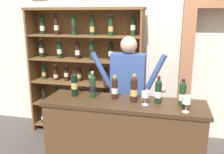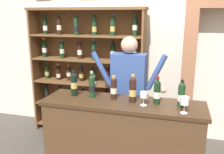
{
  "view_description": "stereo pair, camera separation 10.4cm",
  "coord_description": "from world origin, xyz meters",
  "px_view_note": "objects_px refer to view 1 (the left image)",
  "views": [
    {
      "loc": [
        0.61,
        -2.47,
        1.94
      ],
      "look_at": [
        -0.06,
        0.36,
        1.21
      ],
      "focal_mm": 39.07,
      "sensor_mm": 36.0,
      "label": 1
    },
    {
      "loc": [
        0.71,
        -2.45,
        1.94
      ],
      "look_at": [
        -0.06,
        0.36,
        1.21
      ],
      "focal_mm": 39.07,
      "sensor_mm": 36.0,
      "label": 2
    }
  ],
  "objects_px": {
    "wine_glass_left": "(187,100)",
    "tasting_bottle_super_tuscan": "(93,86)",
    "tasting_counter": "(123,144)",
    "tasting_bottle_bianco": "(134,89)",
    "shopkeeper": "(128,85)",
    "tasting_bottle_chianti": "(183,93)",
    "wine_shelf": "(86,69)",
    "wine_glass_center": "(145,95)",
    "tasting_bottle_riserva": "(74,84)",
    "tasting_bottle_grappa": "(158,91)",
    "tasting_bottle_rosso": "(115,88)"
  },
  "relations": [
    {
      "from": "wine_glass_left",
      "to": "tasting_bottle_super_tuscan",
      "type": "bearing_deg",
      "value": 167.84
    },
    {
      "from": "tasting_counter",
      "to": "tasting_bottle_bianco",
      "type": "bearing_deg",
      "value": 13.89
    },
    {
      "from": "shopkeeper",
      "to": "tasting_bottle_bianco",
      "type": "bearing_deg",
      "value": -73.88
    },
    {
      "from": "tasting_bottle_bianco",
      "to": "tasting_bottle_chianti",
      "type": "distance_m",
      "value": 0.51
    },
    {
      "from": "wine_shelf",
      "to": "shopkeeper",
      "type": "xyz_separation_m",
      "value": [
        0.81,
        -0.63,
        -0.04
      ]
    },
    {
      "from": "tasting_bottle_super_tuscan",
      "to": "wine_glass_center",
      "type": "height_order",
      "value": "tasting_bottle_super_tuscan"
    },
    {
      "from": "tasting_bottle_bianco",
      "to": "tasting_bottle_super_tuscan",
      "type": "bearing_deg",
      "value": 175.31
    },
    {
      "from": "tasting_bottle_riserva",
      "to": "tasting_bottle_chianti",
      "type": "height_order",
      "value": "tasting_bottle_riserva"
    },
    {
      "from": "tasting_counter",
      "to": "tasting_bottle_bianco",
      "type": "relative_size",
      "value": 5.76
    },
    {
      "from": "tasting_bottle_bianco",
      "to": "tasting_bottle_chianti",
      "type": "bearing_deg",
      "value": -0.01
    },
    {
      "from": "tasting_bottle_bianco",
      "to": "tasting_bottle_grappa",
      "type": "distance_m",
      "value": 0.26
    },
    {
      "from": "shopkeeper",
      "to": "tasting_bottle_rosso",
      "type": "xyz_separation_m",
      "value": [
        -0.07,
        -0.5,
        0.1
      ]
    },
    {
      "from": "tasting_bottle_riserva",
      "to": "tasting_bottle_grappa",
      "type": "height_order",
      "value": "tasting_bottle_grappa"
    },
    {
      "from": "tasting_counter",
      "to": "tasting_bottle_rosso",
      "type": "distance_m",
      "value": 0.66
    },
    {
      "from": "tasting_bottle_bianco",
      "to": "tasting_bottle_grappa",
      "type": "bearing_deg",
      "value": 3.56
    },
    {
      "from": "tasting_counter",
      "to": "tasting_bottle_riserva",
      "type": "bearing_deg",
      "value": 174.09
    },
    {
      "from": "wine_shelf",
      "to": "tasting_bottle_chianti",
      "type": "distance_m",
      "value": 1.88
    },
    {
      "from": "tasting_counter",
      "to": "tasting_bottle_super_tuscan",
      "type": "relative_size",
      "value": 5.85
    },
    {
      "from": "tasting_bottle_bianco",
      "to": "wine_glass_center",
      "type": "xyz_separation_m",
      "value": [
        0.13,
        -0.07,
        -0.04
      ]
    },
    {
      "from": "wine_shelf",
      "to": "tasting_bottle_grappa",
      "type": "xyz_separation_m",
      "value": [
        1.22,
        -1.15,
        0.07
      ]
    },
    {
      "from": "tasting_bottle_bianco",
      "to": "wine_glass_center",
      "type": "bearing_deg",
      "value": -29.12
    },
    {
      "from": "wine_glass_center",
      "to": "tasting_bottle_bianco",
      "type": "bearing_deg",
      "value": 150.88
    },
    {
      "from": "tasting_bottle_super_tuscan",
      "to": "tasting_bottle_chianti",
      "type": "height_order",
      "value": "tasting_bottle_super_tuscan"
    },
    {
      "from": "shopkeeper",
      "to": "tasting_bottle_rosso",
      "type": "bearing_deg",
      "value": -97.61
    },
    {
      "from": "tasting_bottle_bianco",
      "to": "wine_shelf",
      "type": "bearing_deg",
      "value": 129.53
    },
    {
      "from": "tasting_bottle_riserva",
      "to": "tasting_bottle_chianti",
      "type": "relative_size",
      "value": 1.05
    },
    {
      "from": "tasting_counter",
      "to": "tasting_bottle_grappa",
      "type": "relative_size",
      "value": 5.91
    },
    {
      "from": "wine_shelf",
      "to": "tasting_bottle_chianti",
      "type": "xyz_separation_m",
      "value": [
        1.47,
        -1.17,
        0.07
      ]
    },
    {
      "from": "tasting_bottle_bianco",
      "to": "tasting_bottle_chianti",
      "type": "xyz_separation_m",
      "value": [
        0.51,
        -0.0,
        -0.01
      ]
    },
    {
      "from": "tasting_bottle_riserva",
      "to": "tasting_bottle_super_tuscan",
      "type": "height_order",
      "value": "tasting_bottle_super_tuscan"
    },
    {
      "from": "wine_shelf",
      "to": "tasting_bottle_bianco",
      "type": "xyz_separation_m",
      "value": [
        0.97,
        -1.17,
        0.08
      ]
    },
    {
      "from": "tasting_bottle_grappa",
      "to": "wine_glass_left",
      "type": "height_order",
      "value": "tasting_bottle_grappa"
    },
    {
      "from": "tasting_bottle_chianti",
      "to": "wine_glass_left",
      "type": "relative_size",
      "value": 1.72
    },
    {
      "from": "tasting_bottle_super_tuscan",
      "to": "tasting_bottle_chianti",
      "type": "distance_m",
      "value": 0.99
    },
    {
      "from": "tasting_bottle_rosso",
      "to": "tasting_bottle_grappa",
      "type": "xyz_separation_m",
      "value": [
        0.48,
        -0.03,
        0.0
      ]
    },
    {
      "from": "tasting_bottle_grappa",
      "to": "tasting_bottle_rosso",
      "type": "bearing_deg",
      "value": 176.58
    },
    {
      "from": "tasting_bottle_riserva",
      "to": "tasting_bottle_bianco",
      "type": "height_order",
      "value": "tasting_bottle_bianco"
    },
    {
      "from": "tasting_counter",
      "to": "tasting_bottle_grappa",
      "type": "xyz_separation_m",
      "value": [
        0.36,
        0.04,
        0.65
      ]
    },
    {
      "from": "tasting_bottle_super_tuscan",
      "to": "tasting_bottle_riserva",
      "type": "bearing_deg",
      "value": -179.03
    },
    {
      "from": "wine_glass_center",
      "to": "tasting_bottle_grappa",
      "type": "bearing_deg",
      "value": 35.05
    },
    {
      "from": "tasting_bottle_bianco",
      "to": "tasting_bottle_grappa",
      "type": "relative_size",
      "value": 1.03
    },
    {
      "from": "tasting_bottle_chianti",
      "to": "wine_glass_left",
      "type": "height_order",
      "value": "tasting_bottle_chianti"
    },
    {
      "from": "wine_shelf",
      "to": "shopkeeper",
      "type": "distance_m",
      "value": 1.02
    },
    {
      "from": "tasting_bottle_grappa",
      "to": "wine_shelf",
      "type": "bearing_deg",
      "value": 136.68
    },
    {
      "from": "shopkeeper",
      "to": "tasting_bottle_chianti",
      "type": "bearing_deg",
      "value": -39.35
    },
    {
      "from": "tasting_bottle_super_tuscan",
      "to": "tasting_bottle_bianco",
      "type": "height_order",
      "value": "tasting_bottle_bianco"
    },
    {
      "from": "tasting_bottle_grappa",
      "to": "wine_glass_left",
      "type": "relative_size",
      "value": 1.81
    },
    {
      "from": "tasting_bottle_grappa",
      "to": "wine_glass_left",
      "type": "xyz_separation_m",
      "value": [
        0.28,
        -0.2,
        -0.01
      ]
    },
    {
      "from": "tasting_counter",
      "to": "tasting_bottle_riserva",
      "type": "distance_m",
      "value": 0.89
    },
    {
      "from": "wine_shelf",
      "to": "tasting_bottle_rosso",
      "type": "xyz_separation_m",
      "value": [
        0.74,
        -1.13,
        0.06
      ]
    }
  ]
}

